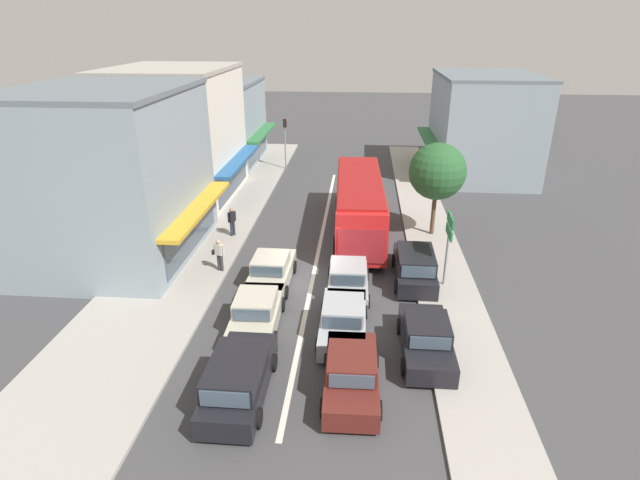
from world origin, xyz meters
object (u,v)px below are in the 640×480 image
object	(u,v)px
pedestrian_browsing_midblock	(232,220)
parked_sedan_kerb_front	(426,339)
directional_road_sign	(449,233)
city_bus	(359,202)
sedan_behind_bus_near	(257,313)
sedan_adjacent_lane_lead	(271,272)
parked_wagon_kerb_second	(415,266)
sedan_queue_far_back	(343,320)
traffic_light_downstreet	(285,135)
sedan_queue_gap_filler	(351,374)
wagon_adjacent_lane_trail	(238,378)
pedestrian_with_handbag_near	(219,253)
street_tree_right	(437,172)
sedan_behind_bus_mid	(348,280)

from	to	relation	value
pedestrian_browsing_midblock	parked_sedan_kerb_front	bearing A→B (deg)	-46.14
directional_road_sign	city_bus	bearing A→B (deg)	123.16
sedan_behind_bus_near	sedan_adjacent_lane_lead	xyz separation A→B (m)	(-0.03, 3.58, 0.00)
parked_wagon_kerb_second	pedestrian_browsing_midblock	bearing A→B (deg)	156.09
sedan_queue_far_back	parked_wagon_kerb_second	distance (m)	5.71
sedan_behind_bus_near	traffic_light_downstreet	distance (m)	23.46
parked_wagon_kerb_second	sedan_queue_gap_filler	bearing A→B (deg)	-109.06
wagon_adjacent_lane_trail	sedan_queue_far_back	distance (m)	5.01
city_bus	sedan_queue_gap_filler	xyz separation A→B (m)	(-0.04, -13.65, -1.22)
sedan_queue_far_back	pedestrian_with_handbag_near	size ratio (longest dim) A/B	2.58
sedan_queue_gap_filler	wagon_adjacent_lane_trail	distance (m)	3.68
parked_sedan_kerb_front	street_tree_right	bearing A→B (deg)	82.07
sedan_behind_bus_near	sedan_queue_gap_filler	bearing A→B (deg)	-41.77
sedan_queue_gap_filler	wagon_adjacent_lane_trail	xyz separation A→B (m)	(-3.62, -0.62, 0.08)
wagon_adjacent_lane_trail	pedestrian_browsing_midblock	bearing A→B (deg)	104.81
sedan_adjacent_lane_lead	street_tree_right	distance (m)	10.90
sedan_queue_gap_filler	traffic_light_downstreet	xyz separation A→B (m)	(-6.14, 26.69, 2.19)
city_bus	pedestrian_browsing_midblock	bearing A→B (deg)	-169.24
sedan_queue_gap_filler	city_bus	bearing A→B (deg)	89.82
parked_sedan_kerb_front	parked_wagon_kerb_second	distance (m)	5.75
sedan_behind_bus_mid	traffic_light_downstreet	size ratio (longest dim) A/B	1.01
sedan_behind_bus_near	wagon_adjacent_lane_trail	bearing A→B (deg)	-86.65
street_tree_right	city_bus	bearing A→B (deg)	179.02
sedan_queue_far_back	sedan_behind_bus_mid	bearing A→B (deg)	88.59
city_bus	directional_road_sign	size ratio (longest dim) A/B	3.04
sedan_behind_bus_near	sedan_queue_far_back	bearing A→B (deg)	-3.86
city_bus	traffic_light_downstreet	xyz separation A→B (m)	(-6.18, 13.04, 0.97)
sedan_adjacent_lane_lead	parked_sedan_kerb_front	size ratio (longest dim) A/B	1.01
sedan_behind_bus_near	sedan_queue_gap_filler	size ratio (longest dim) A/B	1.00
directional_road_sign	sedan_adjacent_lane_lead	bearing A→B (deg)	-176.70
sedan_adjacent_lane_lead	sedan_queue_far_back	size ratio (longest dim) A/B	1.01
sedan_queue_gap_filler	street_tree_right	xyz separation A→B (m)	(4.24, 13.58, 3.11)
city_bus	pedestrian_with_handbag_near	distance (m)	8.78
sedan_queue_far_back	parked_wagon_kerb_second	bearing A→B (deg)	56.38
pedestrian_with_handbag_near	sedan_behind_bus_mid	bearing A→B (deg)	-12.94
directional_road_sign	pedestrian_with_handbag_near	size ratio (longest dim) A/B	2.21
sedan_queue_gap_filler	wagon_adjacent_lane_trail	world-z (taller)	wagon_adjacent_lane_trail
sedan_adjacent_lane_lead	street_tree_right	xyz separation A→B (m)	(8.14, 6.55, 3.11)
traffic_light_downstreet	city_bus	bearing A→B (deg)	-64.65
sedan_behind_bus_mid	directional_road_sign	xyz separation A→B (m)	(4.40, 0.97, 2.04)
sedan_queue_far_back	parked_sedan_kerb_front	size ratio (longest dim) A/B	1.00
parked_sedan_kerb_front	parked_wagon_kerb_second	size ratio (longest dim) A/B	0.93
sedan_queue_gap_filler	parked_sedan_kerb_front	world-z (taller)	same
parked_sedan_kerb_front	sedan_behind_bus_mid	bearing A→B (deg)	124.73
city_bus	sedan_queue_far_back	xyz separation A→B (m)	(-0.45, -10.44, -1.22)
city_bus	parked_sedan_kerb_front	bearing A→B (deg)	-77.11
parked_sedan_kerb_front	traffic_light_downstreet	size ratio (longest dim) A/B	1.00
sedan_adjacent_lane_lead	pedestrian_with_handbag_near	distance (m)	2.88
sedan_adjacent_lane_lead	street_tree_right	bearing A→B (deg)	38.84
sedan_queue_gap_filler	pedestrian_with_handbag_near	world-z (taller)	pedestrian_with_handbag_near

